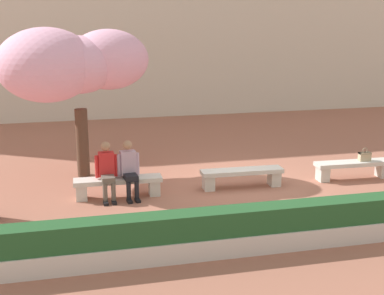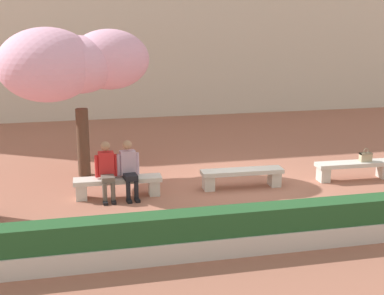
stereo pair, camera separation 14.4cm
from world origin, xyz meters
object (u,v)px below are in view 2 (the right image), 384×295
at_px(stone_bench_center, 354,167).
at_px(person_seated_right, 129,167).
at_px(stone_bench_near_west, 242,175).
at_px(cherry_tree_main, 72,64).
at_px(stone_bench_west_end, 118,184).
at_px(handbag, 366,156).
at_px(person_seated_left, 107,168).

distance_m(stone_bench_center, person_seated_right, 5.62).
bearing_deg(stone_bench_near_west, person_seated_right, -178.86).
bearing_deg(cherry_tree_main, person_seated_right, -58.73).
xyz_separation_m(stone_bench_west_end, stone_bench_near_west, (2.93, 0.00, 0.00)).
bearing_deg(stone_bench_center, handbag, -2.69).
bearing_deg(cherry_tree_main, stone_bench_west_end, -64.08).
height_order(stone_bench_center, handbag, handbag).
bearing_deg(stone_bench_near_west, person_seated_left, -179.03).
bearing_deg(stone_bench_center, stone_bench_near_west, 180.00).
xyz_separation_m(stone_bench_center, handbag, (0.28, -0.01, 0.27)).
xyz_separation_m(stone_bench_near_west, stone_bench_center, (2.93, 0.00, 0.00)).
distance_m(person_seated_left, cherry_tree_main, 2.89).
height_order(stone_bench_west_end, person_seated_left, person_seated_left).
bearing_deg(cherry_tree_main, stone_bench_near_west, -25.17).
distance_m(stone_bench_west_end, handbag, 6.14).
distance_m(stone_bench_near_west, stone_bench_center, 2.93).
bearing_deg(handbag, cherry_tree_main, 165.61).
height_order(stone_bench_west_end, handbag, handbag).
height_order(stone_bench_center, cherry_tree_main, cherry_tree_main).
bearing_deg(cherry_tree_main, stone_bench_center, -14.86).
bearing_deg(stone_bench_west_end, person_seated_right, -12.08).
relative_size(person_seated_left, person_seated_right, 1.00).
bearing_deg(person_seated_left, stone_bench_near_west, 0.97).
height_order(stone_bench_near_west, cherry_tree_main, cherry_tree_main).
distance_m(person_seated_right, cherry_tree_main, 3.03).
relative_size(person_seated_right, cherry_tree_main, 0.35).
distance_m(stone_bench_center, handbag, 0.39).
bearing_deg(person_seated_right, person_seated_left, -179.96).
relative_size(stone_bench_west_end, stone_bench_center, 1.00).
bearing_deg(stone_bench_near_west, stone_bench_west_end, 180.00).
relative_size(stone_bench_west_end, cherry_tree_main, 0.53).
distance_m(stone_bench_west_end, stone_bench_near_west, 2.93).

